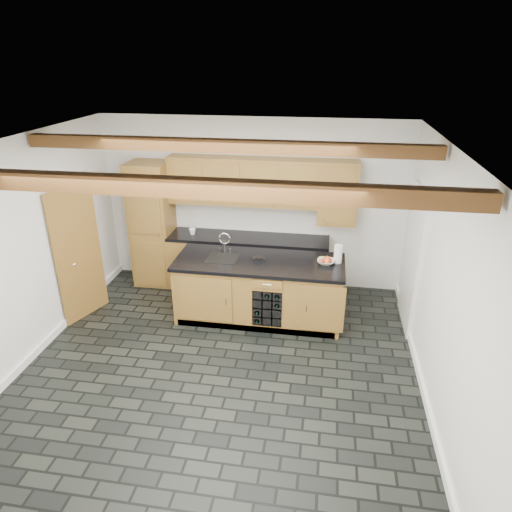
{
  "coord_description": "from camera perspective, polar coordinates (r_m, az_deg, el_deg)",
  "views": [
    {
      "loc": [
        1.21,
        -4.64,
        3.69
      ],
      "look_at": [
        0.33,
        0.8,
        1.23
      ],
      "focal_mm": 32.0,
      "sensor_mm": 36.0,
      "label": 1
    }
  ],
  "objects": [
    {
      "name": "paper_towel",
      "position": [
        6.61,
        10.22,
        0.26
      ],
      "size": [
        0.12,
        0.12,
        0.27
      ],
      "primitive_type": "cylinder",
      "color": "white",
      "rests_on": "island"
    },
    {
      "name": "mug",
      "position": [
        7.63,
        -7.95,
        3.05
      ],
      "size": [
        0.11,
        0.11,
        0.1
      ],
      "primitive_type": "imported",
      "rotation": [
        0.0,
        0.0,
        -0.03
      ],
      "color": "white",
      "rests_on": "back_cabinetry"
    },
    {
      "name": "fruit_cluster",
      "position": [
        6.57,
        8.74,
        -0.47
      ],
      "size": [
        0.16,
        0.17,
        0.07
      ],
      "color": "#AA162E",
      "rests_on": "fruit_bowl"
    },
    {
      "name": "fruit_bowl",
      "position": [
        6.58,
        8.72,
        -0.72
      ],
      "size": [
        0.26,
        0.26,
        0.06
      ],
      "primitive_type": "imported",
      "rotation": [
        0.0,
        0.0,
        -0.05
      ],
      "color": "beige",
      "rests_on": "island"
    },
    {
      "name": "back_cabinetry",
      "position": [
        7.56,
        -3.57,
        3.02
      ],
      "size": [
        3.65,
        0.62,
        2.2
      ],
      "color": "olive",
      "rests_on": "ground"
    },
    {
      "name": "room_shell",
      "position": [
        5.75,
        -4.54,
        1.89
      ],
      "size": [
        5.01,
        5.0,
        5.0
      ],
      "color": "white",
      "rests_on": "ground"
    },
    {
      "name": "faucet",
      "position": [
        6.73,
        -4.18,
        0.1
      ],
      "size": [
        0.45,
        0.4,
        0.34
      ],
      "color": "black",
      "rests_on": "island"
    },
    {
      "name": "kitchen_scale",
      "position": [
        6.62,
        0.37,
        -0.31
      ],
      "size": [
        0.19,
        0.13,
        0.05
      ],
      "rotation": [
        0.0,
        0.0,
        0.16
      ],
      "color": "black",
      "rests_on": "island"
    },
    {
      "name": "island",
      "position": [
        6.81,
        0.44,
        -4.21
      ],
      "size": [
        2.48,
        0.96,
        0.93
      ],
      "color": "olive",
      "rests_on": "ground"
    },
    {
      "name": "ground",
      "position": [
        6.05,
        -4.44,
        -13.59
      ],
      "size": [
        5.0,
        5.0,
        0.0
      ],
      "primitive_type": "plane",
      "color": "black",
      "rests_on": "ground"
    }
  ]
}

